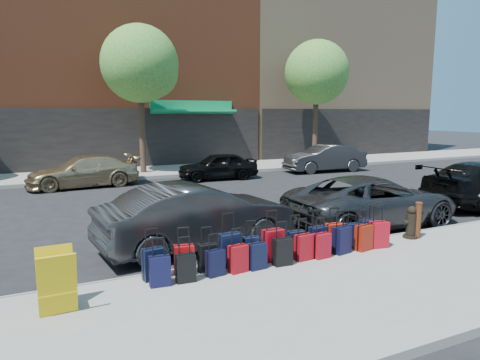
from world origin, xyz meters
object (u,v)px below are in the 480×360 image
display_rack (57,282)px  bollard (418,220)px  tree_center (143,66)px  tree_right (319,74)px  car_near_2 (372,201)px  car_far_1 (83,171)px  suitcase_front_5 (273,245)px  car_far_3 (325,158)px  car_far_2 (218,166)px  fire_hydrant (411,223)px  car_near_1 (198,216)px

display_rack → bollard: bearing=1.8°
display_rack → tree_center: bearing=70.4°
tree_right → display_rack: 21.92m
bollard → car_near_2: car_near_2 is taller
display_rack → car_far_1: bearing=81.2°
suitcase_front_5 → car_far_3: 14.99m
car_near_2 → suitcase_front_5: bearing=112.9°
bollard → car_far_2: 11.48m
car_far_2 → car_far_3: size_ratio=0.85×
fire_hydrant → car_far_3: (5.88, 11.46, 0.22)m
fire_hydrant → tree_center: bearing=111.6°
tree_center → car_near_1: (-1.66, -12.48, -4.65)m
bollard → car_near_2: (0.25, 1.85, 0.09)m
tree_center → car_far_2: tree_center is taller
car_far_1 → tree_center: bearing=122.9°
suitcase_front_5 → display_rack: suitcase_front_5 is taller
car_far_3 → car_near_1: bearing=-44.1°
fire_hydrant → car_far_3: bearing=72.2°
car_near_2 → car_far_3: bearing=-29.2°
tree_right → car_far_2: tree_right is taller
car_far_1 → car_far_3: size_ratio=1.04×
bollard → car_far_2: car_far_2 is taller
tree_right → fire_hydrant: tree_right is taller
car_far_3 → car_far_2: bearing=-85.3°
car_far_1 → tree_right: bearing=95.9°
display_rack → car_near_2: size_ratio=0.19×
tree_center → car_far_3: tree_center is taller
tree_right → car_near_1: tree_right is taller
bollard → tree_center: bearing=102.6°
bollard → car_near_1: (-4.89, 1.96, 0.16)m
suitcase_front_5 → car_near_1: bearing=113.8°
car_far_2 → display_rack: bearing=-27.5°
bollard → car_near_2: bearing=82.3°
bollard → car_near_1: car_near_1 is taller
suitcase_front_5 → car_far_1: 12.14m
fire_hydrant → bollard: bearing=-28.5°
fire_hydrant → car_near_1: 5.13m
tree_right → fire_hydrant: 16.87m
suitcase_front_5 → car_far_3: car_far_3 is taller
car_near_2 → car_far_1: 12.17m
fire_hydrant → car_far_2: car_far_2 is taller
bollard → car_far_3: car_far_3 is taller
car_far_3 → display_rack: bearing=-44.9°
tree_right → car_near_1: bearing=-134.2°
bollard → car_far_1: bearing=118.4°
car_near_2 → car_far_1: size_ratio=1.10×
suitcase_front_5 → display_rack: size_ratio=1.07×
display_rack → car_far_3: car_far_3 is taller
bollard → car_near_1: 5.27m
suitcase_front_5 → car_near_1: size_ratio=0.22×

